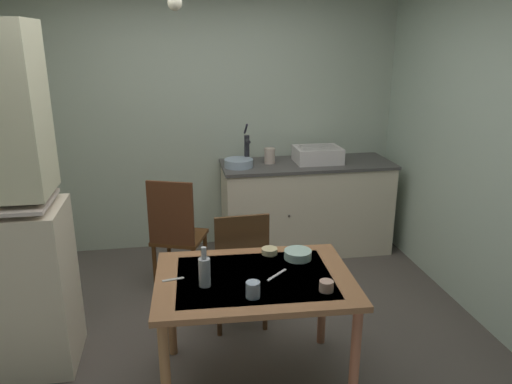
{
  "coord_description": "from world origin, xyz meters",
  "views": [
    {
      "loc": [
        -0.27,
        -2.92,
        2.07
      ],
      "look_at": [
        0.26,
        0.18,
        1.07
      ],
      "focal_mm": 34.1,
      "sensor_mm": 36.0,
      "label": 1
    }
  ],
  "objects_px": {
    "chair_far_side": "(239,265)",
    "mixing_bowl_counter": "(239,163)",
    "sink_basin": "(318,154)",
    "mug_tall": "(253,290)",
    "serving_bowl_wide": "(298,254)",
    "hand_pump": "(247,147)",
    "chair_by_counter": "(176,233)",
    "glass_bottle": "(205,271)",
    "dining_table": "(254,290)"
  },
  "relations": [
    {
      "from": "dining_table",
      "to": "mug_tall",
      "type": "relative_size",
      "value": 13.29
    },
    {
      "from": "mug_tall",
      "to": "glass_bottle",
      "type": "height_order",
      "value": "glass_bottle"
    },
    {
      "from": "hand_pump",
      "to": "chair_far_side",
      "type": "relative_size",
      "value": 0.42
    },
    {
      "from": "chair_far_side",
      "to": "serving_bowl_wide",
      "type": "height_order",
      "value": "chair_far_side"
    },
    {
      "from": "sink_basin",
      "to": "mug_tall",
      "type": "height_order",
      "value": "sink_basin"
    },
    {
      "from": "sink_basin",
      "to": "mug_tall",
      "type": "relative_size",
      "value": 4.9
    },
    {
      "from": "sink_basin",
      "to": "hand_pump",
      "type": "bearing_deg",
      "value": 176.24
    },
    {
      "from": "mixing_bowl_counter",
      "to": "serving_bowl_wide",
      "type": "height_order",
      "value": "mixing_bowl_counter"
    },
    {
      "from": "mixing_bowl_counter",
      "to": "dining_table",
      "type": "distance_m",
      "value": 1.89
    },
    {
      "from": "hand_pump",
      "to": "serving_bowl_wide",
      "type": "relative_size",
      "value": 2.23
    },
    {
      "from": "hand_pump",
      "to": "mixing_bowl_counter",
      "type": "distance_m",
      "value": 0.19
    },
    {
      "from": "chair_by_counter",
      "to": "serving_bowl_wide",
      "type": "bearing_deg",
      "value": -54.71
    },
    {
      "from": "serving_bowl_wide",
      "to": "glass_bottle",
      "type": "distance_m",
      "value": 0.66
    },
    {
      "from": "serving_bowl_wide",
      "to": "mug_tall",
      "type": "bearing_deg",
      "value": -129.89
    },
    {
      "from": "mixing_bowl_counter",
      "to": "mug_tall",
      "type": "height_order",
      "value": "mixing_bowl_counter"
    },
    {
      "from": "sink_basin",
      "to": "mixing_bowl_counter",
      "type": "xyz_separation_m",
      "value": [
        -0.78,
        -0.05,
        -0.04
      ]
    },
    {
      "from": "mixing_bowl_counter",
      "to": "chair_far_side",
      "type": "height_order",
      "value": "mixing_bowl_counter"
    },
    {
      "from": "chair_by_counter",
      "to": "mug_tall",
      "type": "relative_size",
      "value": 11.12
    },
    {
      "from": "dining_table",
      "to": "serving_bowl_wide",
      "type": "height_order",
      "value": "serving_bowl_wide"
    },
    {
      "from": "mixing_bowl_counter",
      "to": "glass_bottle",
      "type": "distance_m",
      "value": 1.98
    },
    {
      "from": "hand_pump",
      "to": "mixing_bowl_counter",
      "type": "xyz_separation_m",
      "value": [
        -0.09,
        -0.1,
        -0.13
      ]
    },
    {
      "from": "dining_table",
      "to": "hand_pump",
      "type": "bearing_deg",
      "value": 82.5
    },
    {
      "from": "mixing_bowl_counter",
      "to": "serving_bowl_wide",
      "type": "relative_size",
      "value": 1.55
    },
    {
      "from": "serving_bowl_wide",
      "to": "mug_tall",
      "type": "distance_m",
      "value": 0.56
    },
    {
      "from": "hand_pump",
      "to": "chair_far_side",
      "type": "bearing_deg",
      "value": -101.23
    },
    {
      "from": "glass_bottle",
      "to": "chair_far_side",
      "type": "bearing_deg",
      "value": 67.5
    },
    {
      "from": "sink_basin",
      "to": "mixing_bowl_counter",
      "type": "distance_m",
      "value": 0.78
    },
    {
      "from": "mixing_bowl_counter",
      "to": "chair_by_counter",
      "type": "xyz_separation_m",
      "value": [
        -0.61,
        -0.59,
        -0.43
      ]
    },
    {
      "from": "sink_basin",
      "to": "chair_by_counter",
      "type": "xyz_separation_m",
      "value": [
        -1.39,
        -0.64,
        -0.47
      ]
    },
    {
      "from": "sink_basin",
      "to": "serving_bowl_wide",
      "type": "bearing_deg",
      "value": -110.29
    },
    {
      "from": "dining_table",
      "to": "chair_by_counter",
      "type": "height_order",
      "value": "chair_by_counter"
    },
    {
      "from": "sink_basin",
      "to": "chair_by_counter",
      "type": "distance_m",
      "value": 1.6
    },
    {
      "from": "dining_table",
      "to": "sink_basin",
      "type": "bearing_deg",
      "value": 63.66
    },
    {
      "from": "sink_basin",
      "to": "dining_table",
      "type": "distance_m",
      "value": 2.16
    },
    {
      "from": "chair_by_counter",
      "to": "mug_tall",
      "type": "height_order",
      "value": "chair_by_counter"
    },
    {
      "from": "serving_bowl_wide",
      "to": "glass_bottle",
      "type": "height_order",
      "value": "glass_bottle"
    },
    {
      "from": "mixing_bowl_counter",
      "to": "serving_bowl_wide",
      "type": "xyz_separation_m",
      "value": [
        0.15,
        -1.66,
        -0.19
      ]
    },
    {
      "from": "mixing_bowl_counter",
      "to": "dining_table",
      "type": "bearing_deg",
      "value": -95.04
    },
    {
      "from": "mixing_bowl_counter",
      "to": "chair_by_counter",
      "type": "distance_m",
      "value": 0.95
    },
    {
      "from": "sink_basin",
      "to": "glass_bottle",
      "type": "relative_size",
      "value": 1.86
    },
    {
      "from": "dining_table",
      "to": "mug_tall",
      "type": "bearing_deg",
      "value": -101.45
    },
    {
      "from": "hand_pump",
      "to": "chair_by_counter",
      "type": "relative_size",
      "value": 0.39
    },
    {
      "from": "chair_far_side",
      "to": "mixing_bowl_counter",
      "type": "bearing_deg",
      "value": 82.19
    },
    {
      "from": "hand_pump",
      "to": "mixing_bowl_counter",
      "type": "height_order",
      "value": "hand_pump"
    },
    {
      "from": "chair_far_side",
      "to": "chair_by_counter",
      "type": "relative_size",
      "value": 0.92
    },
    {
      "from": "hand_pump",
      "to": "dining_table",
      "type": "xyz_separation_m",
      "value": [
        -0.26,
        -1.96,
        -0.44
      ]
    },
    {
      "from": "mixing_bowl_counter",
      "to": "glass_bottle",
      "type": "height_order",
      "value": "mixing_bowl_counter"
    },
    {
      "from": "mixing_bowl_counter",
      "to": "chair_far_side",
      "type": "relative_size",
      "value": 0.29
    },
    {
      "from": "serving_bowl_wide",
      "to": "mug_tall",
      "type": "height_order",
      "value": "mug_tall"
    },
    {
      "from": "hand_pump",
      "to": "serving_bowl_wide",
      "type": "distance_m",
      "value": 1.78
    }
  ]
}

